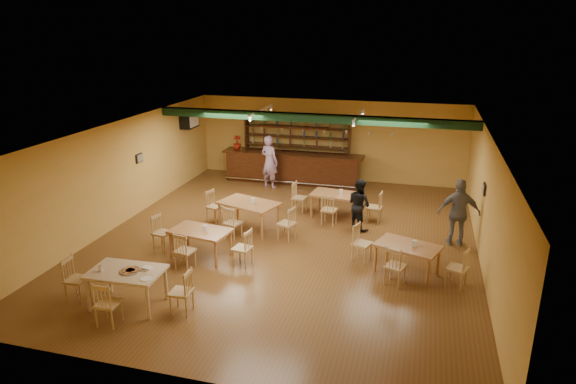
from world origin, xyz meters
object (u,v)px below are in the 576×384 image
(dining_table_c, at_px, (201,243))
(dining_table_d, at_px, (407,259))
(dining_table_a, at_px, (249,216))
(dining_table_b, at_px, (336,205))
(patron_right_a, at_px, (359,204))
(near_table, at_px, (128,288))
(patron_bar, at_px, (269,162))
(bar_counter, at_px, (293,168))

(dining_table_c, bearing_deg, dining_table_d, 14.04)
(dining_table_a, distance_m, dining_table_b, 2.77)
(patron_right_a, bearing_deg, near_table, 91.95)
(patron_bar, bearing_deg, dining_table_d, 154.26)
(bar_counter, xyz_separation_m, dining_table_d, (4.45, -6.34, -0.21))
(bar_counter, relative_size, dining_table_a, 3.18)
(bar_counter, height_order, dining_table_a, bar_counter)
(dining_table_b, height_order, patron_right_a, patron_right_a)
(dining_table_c, height_order, patron_right_a, patron_right_a)
(dining_table_b, relative_size, dining_table_c, 1.01)
(bar_counter, distance_m, dining_table_d, 7.75)
(bar_counter, xyz_separation_m, dining_table_c, (-0.58, -6.81, -0.20))
(bar_counter, bearing_deg, patron_bar, -127.70)
(dining_table_b, xyz_separation_m, patron_bar, (-2.83, 2.28, 0.59))
(dining_table_a, distance_m, near_table, 4.68)
(near_table, bearing_deg, dining_table_a, 74.75)
(dining_table_c, bearing_deg, patron_bar, 99.24)
(dining_table_a, bearing_deg, dining_table_b, 54.56)
(patron_right_a, bearing_deg, patron_bar, -1.80)
(dining_table_c, distance_m, dining_table_d, 5.05)
(dining_table_b, distance_m, dining_table_d, 3.95)
(dining_table_d, xyz_separation_m, patron_bar, (-5.09, 5.51, 0.60))
(bar_counter, bearing_deg, dining_table_b, -54.83)
(dining_table_c, relative_size, near_table, 0.99)
(bar_counter, relative_size, near_table, 3.53)
(bar_counter, distance_m, dining_table_b, 3.80)
(dining_table_b, bearing_deg, patron_bar, 147.61)
(dining_table_d, xyz_separation_m, near_table, (-5.51, -3.01, 0.04))
(dining_table_d, distance_m, patron_right_a, 2.87)
(dining_table_b, xyz_separation_m, near_table, (-3.24, -6.25, 0.03))
(dining_table_a, distance_m, patron_bar, 4.05)
(dining_table_b, bearing_deg, dining_table_a, -136.12)
(dining_table_c, relative_size, patron_right_a, 0.98)
(dining_table_c, bearing_deg, dining_table_a, 83.19)
(near_table, relative_size, patron_right_a, 1.00)
(dining_table_a, distance_m, dining_table_d, 4.73)
(dining_table_b, bearing_deg, near_table, -110.94)
(dining_table_a, height_order, dining_table_c, dining_table_a)
(patron_bar, bearing_deg, dining_table_a, 120.49)
(dining_table_a, distance_m, patron_right_a, 3.15)
(dining_table_d, bearing_deg, dining_table_a, -179.81)
(bar_counter, bearing_deg, dining_table_d, -54.93)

